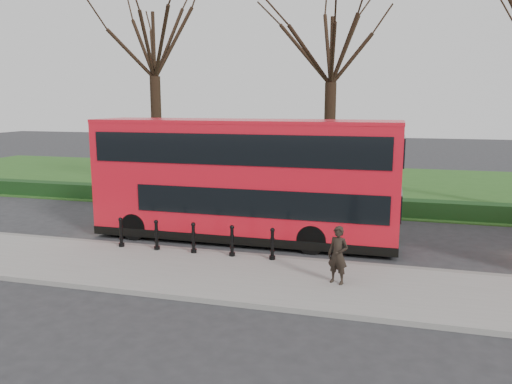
% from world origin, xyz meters
% --- Properties ---
extents(ground, '(120.00, 120.00, 0.00)m').
position_xyz_m(ground, '(0.00, 0.00, 0.00)').
color(ground, '#28282B').
rests_on(ground, ground).
extents(pavement, '(60.00, 4.00, 0.15)m').
position_xyz_m(pavement, '(0.00, -3.00, 0.07)').
color(pavement, gray).
rests_on(pavement, ground).
extents(kerb, '(60.00, 0.25, 0.16)m').
position_xyz_m(kerb, '(0.00, -1.00, 0.07)').
color(kerb, slate).
rests_on(kerb, ground).
extents(grass_verge, '(60.00, 18.00, 0.06)m').
position_xyz_m(grass_verge, '(0.00, 15.00, 0.03)').
color(grass_verge, '#27521B').
rests_on(grass_verge, ground).
extents(hedge, '(60.00, 0.90, 0.80)m').
position_xyz_m(hedge, '(0.00, 6.80, 0.40)').
color(hedge, black).
rests_on(hedge, ground).
extents(yellow_line_outer, '(60.00, 0.10, 0.01)m').
position_xyz_m(yellow_line_outer, '(0.00, -0.70, 0.01)').
color(yellow_line_outer, yellow).
rests_on(yellow_line_outer, ground).
extents(yellow_line_inner, '(60.00, 0.10, 0.01)m').
position_xyz_m(yellow_line_inner, '(0.00, -0.50, 0.01)').
color(yellow_line_inner, yellow).
rests_on(yellow_line_inner, ground).
extents(tree_left, '(7.71, 7.71, 12.05)m').
position_xyz_m(tree_left, '(-8.00, 10.00, 8.76)').
color(tree_left, black).
rests_on(tree_left, ground).
extents(tree_mid, '(7.19, 7.19, 11.24)m').
position_xyz_m(tree_mid, '(2.00, 10.00, 8.17)').
color(tree_mid, black).
rests_on(tree_mid, ground).
extents(bollard_row, '(5.64, 0.15, 1.00)m').
position_xyz_m(bollard_row, '(-1.07, -1.35, 0.65)').
color(bollard_row, black).
rests_on(bollard_row, pavement).
extents(bus_lead, '(11.40, 2.62, 4.54)m').
position_xyz_m(bus_lead, '(-0.07, 1.19, 2.29)').
color(bus_lead, red).
rests_on(bus_lead, ground).
extents(pedestrian, '(0.70, 0.58, 1.64)m').
position_xyz_m(pedestrian, '(3.94, -2.95, 0.97)').
color(pedestrian, black).
rests_on(pedestrian, pavement).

